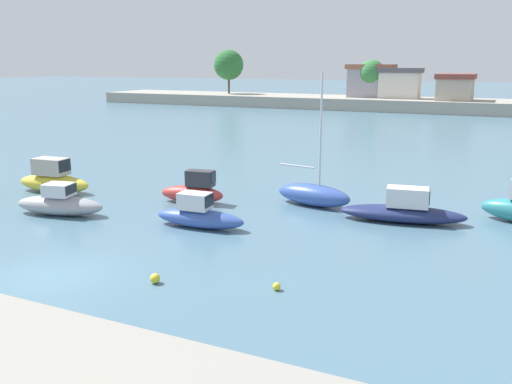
# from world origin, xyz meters

# --- Properties ---
(ground_plane) EXTENTS (400.00, 400.00, 0.00)m
(ground_plane) POSITION_xyz_m (0.00, 0.00, 0.00)
(ground_plane) COLOR slate
(moored_boat_1) EXTENTS (4.46, 1.80, 1.86)m
(moored_boat_1) POSITION_xyz_m (-8.91, 9.13, 0.70)
(moored_boat_1) COLOR yellow
(moored_boat_1) RESTS_ON ground
(moored_boat_2) EXTENTS (4.49, 2.23, 1.48)m
(moored_boat_2) POSITION_xyz_m (-5.27, 5.85, 0.54)
(moored_boat_2) COLOR #9E9EA3
(moored_boat_2) RESTS_ON ground
(moored_boat_3) EXTENTS (3.42, 1.55, 1.66)m
(moored_boat_3) POSITION_xyz_m (-0.82, 10.40, 0.61)
(moored_boat_3) COLOR #C63833
(moored_boat_3) RESTS_ON ground
(moored_boat_4) EXTENTS (4.12, 1.42, 1.50)m
(moored_boat_4) POSITION_xyz_m (1.60, 6.86, 0.53)
(moored_boat_4) COLOR #3856A8
(moored_boat_4) RESTS_ON ground
(moored_boat_5) EXTENTS (4.11, 2.03, 6.45)m
(moored_boat_5) POSITION_xyz_m (4.81, 12.39, 0.57)
(moored_boat_5) COLOR #3856A8
(moored_boat_5) RESTS_ON ground
(moored_boat_6) EXTENTS (5.65, 2.42, 1.55)m
(moored_boat_6) POSITION_xyz_m (9.34, 11.42, 0.51)
(moored_boat_6) COLOR navy
(moored_boat_6) RESTS_ON ground
(mooring_buoy_2) EXTENTS (0.25, 0.25, 0.25)m
(mooring_buoy_2) POSITION_xyz_m (7.19, 2.14, 0.13)
(mooring_buoy_2) COLOR yellow
(mooring_buoy_2) RESTS_ON ground
(mooring_buoy_3) EXTENTS (0.33, 0.33, 0.33)m
(mooring_buoy_3) POSITION_xyz_m (3.45, 1.00, 0.16)
(mooring_buoy_3) COLOR yellow
(mooring_buoy_3) RESTS_ON ground
(distant_shoreline) EXTENTS (104.35, 10.93, 8.95)m
(distant_shoreline) POSITION_xyz_m (1.20, 70.27, 1.90)
(distant_shoreline) COLOR #9E998C
(distant_shoreline) RESTS_ON ground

